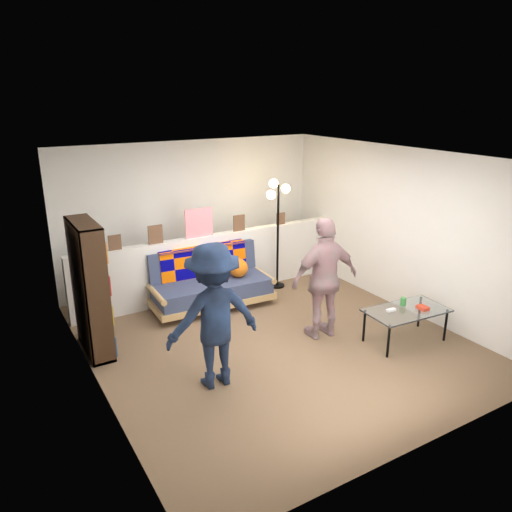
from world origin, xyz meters
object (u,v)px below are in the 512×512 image
at_px(floor_lamp, 277,212).
at_px(person_right, 325,279).
at_px(coffee_table, 407,312).
at_px(person_left, 213,316).
at_px(bookshelf, 90,293).
at_px(futon_sofa, 211,283).

distance_m(floor_lamp, person_right, 1.94).
distance_m(coffee_table, person_left, 2.65).
bearing_deg(bookshelf, floor_lamp, 12.43).
xyz_separation_m(person_left, person_right, (1.76, 0.30, -0.01)).
xyz_separation_m(coffee_table, person_left, (-2.59, 0.38, 0.40)).
height_order(bookshelf, floor_lamp, floor_lamp).
height_order(coffee_table, person_left, person_left).
relative_size(futon_sofa, person_right, 1.15).
bearing_deg(bookshelf, coffee_table, -26.91).
relative_size(bookshelf, coffee_table, 1.52).
distance_m(person_left, person_right, 1.78).
bearing_deg(person_left, coffee_table, 175.37).
bearing_deg(coffee_table, person_left, 171.64).
distance_m(bookshelf, person_left, 1.73).
height_order(futon_sofa, floor_lamp, floor_lamp).
bearing_deg(bookshelf, person_left, -55.62).
xyz_separation_m(floor_lamp, person_left, (-2.19, -2.13, -0.46)).
xyz_separation_m(futon_sofa, person_left, (-0.90, -1.97, 0.46)).
height_order(floor_lamp, person_right, floor_lamp).
relative_size(coffee_table, person_right, 0.68).
height_order(person_left, person_right, person_left).
relative_size(futon_sofa, bookshelf, 1.11).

